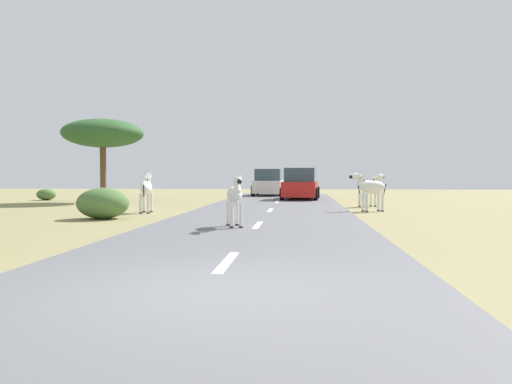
% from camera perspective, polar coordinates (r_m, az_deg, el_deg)
% --- Properties ---
extents(ground_plane, '(90.00, 90.00, 0.00)m').
position_cam_1_polar(ground_plane, '(6.28, -5.30, -11.16)').
color(ground_plane, '#8E8456').
extents(road, '(6.00, 64.00, 0.05)m').
position_cam_1_polar(road, '(6.29, -5.84, -10.92)').
color(road, slate).
rests_on(road, ground_plane).
extents(lane_markings, '(0.16, 56.00, 0.01)m').
position_cam_1_polar(lane_markings, '(5.33, -7.88, -12.97)').
color(lane_markings, silver).
rests_on(lane_markings, road).
extents(zebra_0, '(0.64, 1.43, 1.38)m').
position_cam_1_polar(zebra_0, '(13.60, -2.33, -0.39)').
color(zebra_0, silver).
rests_on(zebra_0, road).
extents(zebra_1, '(1.40, 1.14, 1.52)m').
position_cam_1_polar(zebra_1, '(23.54, 12.27, 0.61)').
color(zebra_1, silver).
rests_on(zebra_1, ground_plane).
extents(zebra_2, '(1.54, 0.90, 1.54)m').
position_cam_1_polar(zebra_2, '(20.45, 12.46, 0.46)').
color(zebra_2, silver).
rests_on(zebra_2, ground_plane).
extents(zebra_4, '(0.57, 1.64, 1.55)m').
position_cam_1_polar(zebra_4, '(19.80, -11.92, 0.42)').
color(zebra_4, silver).
rests_on(zebra_4, ground_plane).
extents(car_0, '(2.25, 4.45, 1.74)m').
position_cam_1_polar(car_0, '(29.22, 4.90, 0.78)').
color(car_0, red).
rests_on(car_0, road).
extents(car_1, '(2.12, 4.39, 1.74)m').
position_cam_1_polar(car_1, '(34.48, 1.42, 0.96)').
color(car_1, white).
rests_on(car_1, road).
extents(tree_4, '(4.18, 4.18, 4.30)m').
position_cam_1_polar(tree_4, '(28.31, -16.43, 6.14)').
color(tree_4, brown).
rests_on(tree_4, ground_plane).
extents(bush_1, '(1.67, 1.50, 1.00)m').
position_cam_1_polar(bush_1, '(17.42, -16.42, -1.19)').
color(bush_1, '#4C7038').
rests_on(bush_1, ground_plane).
extents(bush_2, '(1.05, 0.95, 0.63)m').
position_cam_1_polar(bush_2, '(31.29, -21.99, -0.25)').
color(bush_2, '#4C7038').
rests_on(bush_2, ground_plane).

